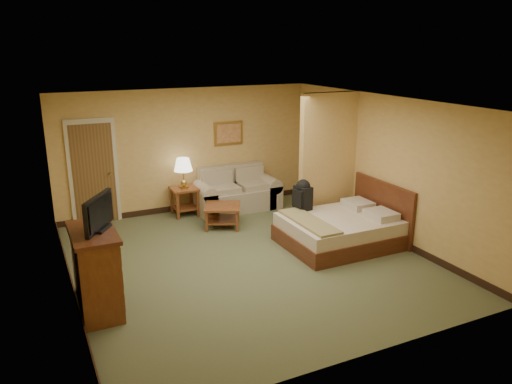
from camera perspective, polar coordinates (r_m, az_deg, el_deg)
floor at (r=8.39m, az=-1.04°, el=-7.78°), size 6.00×6.00×0.00m
ceiling at (r=7.69m, az=-1.14°, el=10.16°), size 6.00×6.00×0.00m
back_wall at (r=10.67m, az=-7.82°, el=4.74°), size 5.50×0.02×2.60m
left_wall at (r=7.30m, az=-21.14°, el=-1.79°), size 0.02×6.00×2.60m
right_wall at (r=9.39m, az=14.39°, el=2.74°), size 0.02×6.00×2.60m
partition at (r=9.75m, az=8.21°, el=3.60°), size 1.20×0.15×2.60m
door at (r=10.29m, az=-18.07°, el=2.09°), size 0.94×0.16×2.10m
baseboard at (r=10.98m, az=-7.55°, el=-1.62°), size 5.50×0.02×0.12m
loveseat at (r=10.85m, az=-2.24°, el=-0.38°), size 1.82×0.85×0.92m
side_table at (r=10.51m, az=-8.17°, el=-0.58°), size 0.54×0.54×0.59m
table_lamp at (r=10.33m, az=-8.33°, el=3.02°), size 0.38×0.38×0.63m
coffee_table at (r=9.78m, az=-3.84°, el=-2.23°), size 0.90×0.90×0.44m
wall_picture at (r=10.90m, az=-3.16°, el=6.72°), size 0.66×0.04×0.52m
dresser at (r=6.98m, az=-17.79°, el=-8.61°), size 0.57×1.08×1.15m
tv at (r=6.71m, az=-17.54°, el=-2.39°), size 0.46×0.66×0.46m
bed at (r=9.05m, az=9.79°, el=-4.19°), size 1.95×1.63×1.05m
backpack at (r=9.22m, az=5.39°, el=-0.18°), size 0.26×0.36×0.57m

